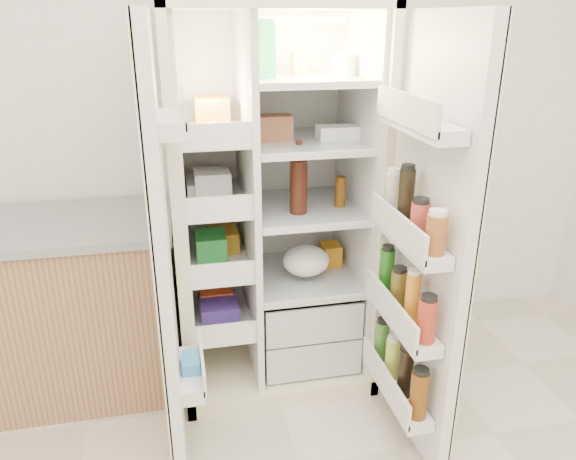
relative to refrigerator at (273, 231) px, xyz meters
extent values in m
cube|color=white|center=(-0.04, 0.35, 0.60)|extent=(4.00, 0.02, 2.70)
cube|color=beige|center=(-0.02, 0.28, 0.15)|extent=(0.92, 0.04, 1.80)
cube|color=beige|center=(-0.46, -0.05, 0.15)|extent=(0.04, 0.70, 1.80)
cube|color=beige|center=(0.42, -0.05, 0.15)|extent=(0.04, 0.70, 1.80)
cube|color=beige|center=(-0.02, -0.05, 1.03)|extent=(0.92, 0.70, 0.04)
cube|color=beige|center=(-0.02, -0.05, -0.71)|extent=(0.92, 0.70, 0.08)
cube|color=silver|center=(-0.02, 0.25, 0.17)|extent=(0.84, 0.02, 1.68)
cube|color=silver|center=(-0.43, -0.05, 0.17)|extent=(0.02, 0.62, 1.68)
cube|color=silver|center=(0.39, -0.05, 0.17)|extent=(0.02, 0.62, 1.68)
cube|color=silver|center=(-0.13, -0.05, 0.17)|extent=(0.03, 0.62, 1.68)
cube|color=#B6BFBC|center=(0.14, -0.07, -0.56)|extent=(0.47, 0.52, 0.19)
cube|color=#B6BFBC|center=(0.14, -0.07, -0.36)|extent=(0.47, 0.52, 0.19)
cube|color=#FFD18C|center=(0.14, 0.00, 0.97)|extent=(0.30, 0.30, 0.02)
cube|color=white|center=(-0.28, -0.05, -0.40)|extent=(0.28, 0.58, 0.02)
cube|color=white|center=(-0.28, -0.05, -0.10)|extent=(0.28, 0.58, 0.02)
cube|color=white|center=(-0.28, -0.05, 0.20)|extent=(0.28, 0.58, 0.02)
cube|color=white|center=(-0.28, -0.05, 0.50)|extent=(0.28, 0.58, 0.02)
cube|color=silver|center=(0.14, -0.05, -0.23)|extent=(0.49, 0.58, 0.01)
cube|color=silver|center=(0.14, -0.05, 0.13)|extent=(0.49, 0.58, 0.01)
cube|color=silver|center=(0.14, -0.05, 0.45)|extent=(0.49, 0.58, 0.02)
cube|color=silver|center=(0.14, -0.05, 0.73)|extent=(0.49, 0.58, 0.02)
cube|color=#DB4B1E|center=(-0.28, -0.05, -0.34)|extent=(0.16, 0.20, 0.10)
cube|color=green|center=(-0.28, -0.05, -0.03)|extent=(0.14, 0.18, 0.12)
cube|color=silver|center=(-0.28, -0.05, 0.25)|extent=(0.20, 0.22, 0.07)
cube|color=orange|center=(-0.28, -0.05, 0.58)|extent=(0.15, 0.16, 0.14)
cube|color=#4F3297|center=(-0.28, -0.05, -0.34)|extent=(0.18, 0.20, 0.09)
cube|color=orange|center=(-0.28, -0.05, -0.04)|extent=(0.14, 0.18, 0.10)
cube|color=white|center=(-0.28, -0.05, 0.27)|extent=(0.16, 0.16, 0.12)
sphere|color=orange|center=(0.01, -0.15, -0.62)|extent=(0.07, 0.07, 0.07)
sphere|color=orange|center=(0.10, -0.11, -0.62)|extent=(0.07, 0.07, 0.07)
sphere|color=orange|center=(0.20, -0.15, -0.62)|extent=(0.07, 0.07, 0.07)
sphere|color=orange|center=(0.06, -0.01, -0.62)|extent=(0.07, 0.07, 0.07)
ellipsoid|color=#427B29|center=(0.14, -0.05, -0.35)|extent=(0.26, 0.24, 0.11)
cylinder|color=#3D170D|center=(0.09, -0.15, 0.27)|extent=(0.08, 0.08, 0.25)
cylinder|color=brown|center=(0.31, -0.09, 0.21)|extent=(0.05, 0.05, 0.14)
cube|color=#227D42|center=(-0.04, -0.09, 0.86)|extent=(0.08, 0.08, 0.24)
cylinder|color=white|center=(0.32, -0.05, 0.79)|extent=(0.10, 0.10, 0.09)
cylinder|color=olive|center=(0.12, -0.02, 0.79)|extent=(0.07, 0.07, 0.09)
cube|color=white|center=(0.32, -0.08, 0.49)|extent=(0.25, 0.10, 0.06)
cube|color=#9C5E3E|center=(-0.01, -0.03, 0.52)|extent=(0.18, 0.10, 0.11)
ellipsoid|color=white|center=(0.14, -0.13, -0.15)|extent=(0.23, 0.20, 0.14)
cube|color=orange|center=(0.31, 0.03, -0.16)|extent=(0.09, 0.11, 0.11)
cube|color=silver|center=(-0.52, -0.60, 0.15)|extent=(0.05, 0.40, 1.72)
cube|color=beige|center=(-0.54, -0.60, 0.15)|extent=(0.01, 0.40, 1.72)
cube|color=silver|center=(-0.45, -0.60, -0.35)|extent=(0.09, 0.32, 0.06)
cube|color=silver|center=(-0.45, -0.60, 0.65)|extent=(0.09, 0.32, 0.06)
cube|color=#338CCC|center=(-0.45, -0.60, -0.32)|extent=(0.07, 0.12, 0.10)
cube|color=silver|center=(0.48, -0.69, 0.15)|extent=(0.05, 0.58, 1.72)
cube|color=beige|center=(0.51, -0.69, 0.15)|extent=(0.01, 0.58, 1.72)
cube|color=silver|center=(0.40, -0.69, -0.49)|extent=(0.11, 0.50, 0.05)
cube|color=silver|center=(0.40, -0.69, -0.15)|extent=(0.11, 0.50, 0.05)
cube|color=silver|center=(0.40, -0.69, 0.20)|extent=(0.11, 0.50, 0.05)
cube|color=silver|center=(0.40, -0.69, 0.63)|extent=(0.11, 0.50, 0.05)
cylinder|color=#64330B|center=(0.40, -0.89, -0.36)|extent=(0.07, 0.07, 0.20)
cylinder|color=black|center=(0.40, -0.76, -0.35)|extent=(0.06, 0.06, 0.22)
cylinder|color=#B6C541|center=(0.40, -0.63, -0.37)|extent=(0.06, 0.06, 0.18)
cylinder|color=#3B7527|center=(0.40, -0.50, -0.37)|extent=(0.06, 0.06, 0.19)
cylinder|color=#9F2C1A|center=(0.40, -0.89, -0.04)|extent=(0.07, 0.07, 0.17)
cylinder|color=orange|center=(0.40, -0.76, -0.02)|extent=(0.06, 0.06, 0.21)
cylinder|color=brown|center=(0.40, -0.63, -0.04)|extent=(0.07, 0.07, 0.16)
cylinder|color=#1C5F15|center=(0.40, -0.50, -0.02)|extent=(0.06, 0.06, 0.20)
cylinder|color=brown|center=(0.40, -0.89, 0.30)|extent=(0.07, 0.07, 0.14)
cylinder|color=#9B3628|center=(0.40, -0.76, 0.30)|extent=(0.07, 0.07, 0.14)
cylinder|color=black|center=(0.40, -0.63, 0.34)|extent=(0.06, 0.06, 0.23)
cylinder|color=beige|center=(0.40, -0.50, 0.32)|extent=(0.06, 0.06, 0.18)
cube|color=#A17550|center=(-1.08, 0.00, -0.33)|extent=(1.16, 0.60, 0.83)
cube|color=gray|center=(-1.08, 0.00, 0.11)|extent=(1.20, 0.64, 0.04)
camera|label=1|loc=(-0.45, -2.46, 0.98)|focal=34.00mm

